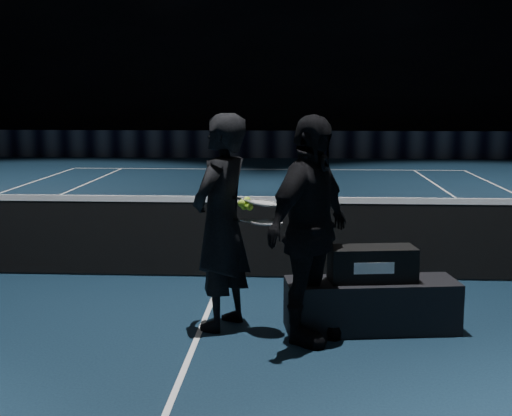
{
  "coord_description": "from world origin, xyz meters",
  "views": [
    {
      "loc": [
        0.86,
        -8.03,
        2.12
      ],
      "look_at": [
        0.51,
        -1.93,
        1.13
      ],
      "focal_mm": 50.0,
      "sensor_mm": 36.0,
      "label": 1
    }
  ],
  "objects_px": {
    "racket_bag": "(372,264)",
    "racket_lower": "(267,222)",
    "tennis_balls": "(247,205)",
    "racket_upper": "(264,203)",
    "player_a": "(221,222)",
    "player_b": "(310,230)",
    "player_bench": "(371,305)"
  },
  "relations": [
    {
      "from": "player_bench",
      "to": "racket_upper",
      "type": "height_order",
      "value": "racket_upper"
    },
    {
      "from": "player_a",
      "to": "player_b",
      "type": "relative_size",
      "value": 1.0
    },
    {
      "from": "racket_lower",
      "to": "racket_bag",
      "type": "bearing_deg",
      "value": 32.8
    },
    {
      "from": "player_bench",
      "to": "player_a",
      "type": "bearing_deg",
      "value": 171.79
    },
    {
      "from": "player_a",
      "to": "player_b",
      "type": "bearing_deg",
      "value": 92.36
    },
    {
      "from": "player_bench",
      "to": "racket_upper",
      "type": "bearing_deg",
      "value": 178.6
    },
    {
      "from": "player_bench",
      "to": "racket_bag",
      "type": "height_order",
      "value": "racket_bag"
    },
    {
      "from": "racket_bag",
      "to": "tennis_balls",
      "type": "distance_m",
      "value": 1.24
    },
    {
      "from": "player_a",
      "to": "racket_bag",
      "type": "bearing_deg",
      "value": 114.77
    },
    {
      "from": "player_a",
      "to": "racket_lower",
      "type": "distance_m",
      "value": 0.45
    },
    {
      "from": "racket_bag",
      "to": "tennis_balls",
      "type": "bearing_deg",
      "value": 176.54
    },
    {
      "from": "racket_lower",
      "to": "racket_upper",
      "type": "relative_size",
      "value": 1.0
    },
    {
      "from": "racket_bag",
      "to": "racket_lower",
      "type": "distance_m",
      "value": 1.03
    },
    {
      "from": "racket_upper",
      "to": "player_bench",
      "type": "bearing_deg",
      "value": 25.22
    },
    {
      "from": "tennis_balls",
      "to": "player_a",
      "type": "bearing_deg",
      "value": 158.29
    },
    {
      "from": "player_b",
      "to": "racket_lower",
      "type": "bearing_deg",
      "value": 99.39
    },
    {
      "from": "tennis_balls",
      "to": "racket_bag",
      "type": "bearing_deg",
      "value": 4.33
    },
    {
      "from": "racket_bag",
      "to": "player_a",
      "type": "height_order",
      "value": "player_a"
    },
    {
      "from": "player_bench",
      "to": "racket_upper",
      "type": "xyz_separation_m",
      "value": [
        -0.97,
        -0.11,
        0.94
      ]
    },
    {
      "from": "racket_lower",
      "to": "racket_upper",
      "type": "bearing_deg",
      "value": 141.34
    },
    {
      "from": "racket_lower",
      "to": "tennis_balls",
      "type": "height_order",
      "value": "tennis_balls"
    },
    {
      "from": "player_a",
      "to": "racket_upper",
      "type": "xyz_separation_m",
      "value": [
        0.38,
        -0.12,
        0.2
      ]
    },
    {
      "from": "tennis_balls",
      "to": "racket_upper",
      "type": "bearing_deg",
      "value": -9.26
    },
    {
      "from": "player_a",
      "to": "player_b",
      "type": "distance_m",
      "value": 0.85
    },
    {
      "from": "player_b",
      "to": "racket_bag",
      "type": "bearing_deg",
      "value": -28.39
    },
    {
      "from": "player_bench",
      "to": "racket_upper",
      "type": "relative_size",
      "value": 2.25
    },
    {
      "from": "player_a",
      "to": "racket_lower",
      "type": "height_order",
      "value": "player_a"
    },
    {
      "from": "player_b",
      "to": "racket_lower",
      "type": "distance_m",
      "value": 0.4
    },
    {
      "from": "player_bench",
      "to": "tennis_balls",
      "type": "relative_size",
      "value": 12.75
    },
    {
      "from": "player_a",
      "to": "racket_upper",
      "type": "height_order",
      "value": "player_a"
    },
    {
      "from": "player_bench",
      "to": "player_b",
      "type": "distance_m",
      "value": 0.99
    },
    {
      "from": "racket_bag",
      "to": "racket_lower",
      "type": "height_order",
      "value": "racket_lower"
    }
  ]
}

